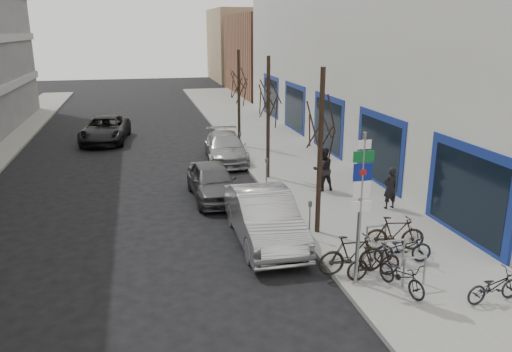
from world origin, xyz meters
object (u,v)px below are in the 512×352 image
bike_rack (394,250)px  lane_car (105,129)px  bike_far_inner (395,233)px  parked_car_back (226,147)px  tree_mid (268,89)px  meter_back (240,142)px  bike_mid_curb (403,246)px  bike_near_left (402,273)px  tree_far (239,76)px  meter_front (310,216)px  parked_car_front (264,217)px  bike_mid_inner (352,254)px  meter_mid (266,170)px  parked_car_mid (212,181)px  pedestrian_far (323,169)px  highway_sign_pole (361,200)px  bike_near_right (374,261)px  pedestrian_near (390,188)px  tree_near (321,113)px  bike_far_curb (494,284)px

bike_rack → lane_car: lane_car is taller
bike_far_inner → parked_car_back: parked_car_back is taller
tree_mid → meter_back: size_ratio=4.33×
bike_mid_curb → bike_near_left: bearing=157.5°
tree_far → bike_far_inner: tree_far is taller
meter_front → parked_car_front: 1.45m
tree_mid → lane_car: bearing=127.0°
tree_mid → parked_car_front: tree_mid is taller
bike_mid_inner → meter_mid: bearing=4.8°
tree_mid → parked_car_mid: size_ratio=1.30×
bike_mid_curb → pedestrian_far: pedestrian_far is taller
meter_mid → parked_car_back: 5.37m
tree_mid → meter_mid: bearing=-106.7°
highway_sign_pole → tree_far: (0.20, 16.51, 1.65)m
tree_mid → bike_near_right: bearing=-87.9°
bike_far_inner → pedestrian_far: pedestrian_far is taller
bike_rack → meter_back: 13.50m
lane_car → pedestrian_near: 18.57m
bike_mid_inner → parked_car_mid: bearing=21.9°
tree_far → bike_near_left: tree_far is taller
meter_front → meter_mid: (0.00, 5.50, 0.00)m
bike_rack → parked_car_front: 4.17m
bike_near_left → parked_car_mid: size_ratio=0.38×
bike_mid_inner → bike_far_inner: bike_mid_inner is taller
lane_car → pedestrian_far: 15.48m
tree_near → parked_car_front: (-1.82, -0.04, -3.27)m
parked_car_front → pedestrian_far: size_ratio=2.77×
bike_mid_inner → lane_car: lane_car is taller
meter_mid → bike_far_inner: 7.25m
highway_sign_pole → bike_rack: 2.36m
meter_front → bike_near_right: (0.81, -2.89, -0.27)m
bike_near_left → parked_car_back: parked_car_back is taller
bike_near_right → pedestrian_near: (3.02, 4.89, 0.30)m
bike_far_curb → bike_far_inner: bike_far_inner is taller
tree_mid → bike_far_inner: (1.76, -8.40, -3.40)m
bike_near_left → bike_near_right: 0.87m
tree_far → bike_far_inner: (1.76, -14.90, -3.40)m
parked_car_back → pedestrian_far: (2.99, -6.18, 0.35)m
tree_near → meter_back: (-0.45, 10.50, -3.19)m
meter_back → meter_mid: bearing=-90.0°
parked_car_mid → pedestrian_near: (6.18, -3.08, 0.23)m
meter_back → bike_near_right: meter_back is taller
bike_near_right → parked_car_front: bearing=27.8°
highway_sign_pole → tree_far: bearing=89.3°
bike_near_left → bike_rack: bearing=55.4°
tree_mid → bike_far_inner: 9.24m
highway_sign_pole → bike_mid_inner: 1.81m
bike_near_left → bike_near_right: size_ratio=0.98×
parked_car_mid → highway_sign_pole: bearing=-74.6°
bike_far_curb → pedestrian_far: pedestrian_far is taller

